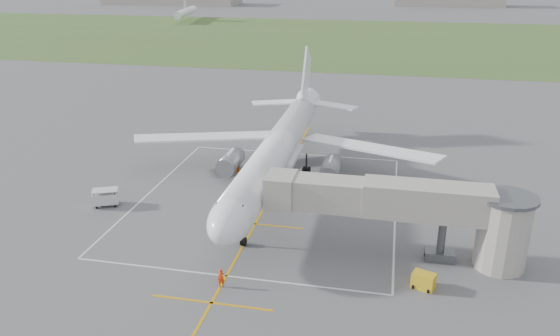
% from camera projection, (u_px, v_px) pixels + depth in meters
% --- Properties ---
extents(ground, '(700.00, 700.00, 0.00)m').
position_uv_depth(ground, '(276.00, 187.00, 64.97)').
color(ground, '#545356').
rests_on(ground, ground).
extents(grass_strip, '(700.00, 120.00, 0.02)m').
position_uv_depth(grass_strip, '(358.00, 39.00, 183.68)').
color(grass_strip, '#405A27').
rests_on(grass_strip, ground).
extents(apron_markings, '(28.20, 60.00, 0.01)m').
position_uv_depth(apron_markings, '(265.00, 207.00, 59.65)').
color(apron_markings, '#C98E0B').
rests_on(apron_markings, ground).
extents(airliner, '(38.93, 46.75, 13.52)m').
position_uv_depth(airliner, '(277.00, 150.00, 64.07)').
color(airliner, white).
rests_on(airliner, ground).
extents(jet_bridge, '(23.40, 5.00, 7.20)m').
position_uv_depth(jet_bridge, '(418.00, 210.00, 47.91)').
color(jet_bridge, '#A29B92').
rests_on(jet_bridge, ground).
extents(gpu_unit, '(2.10, 1.77, 1.36)m').
position_uv_depth(gpu_unit, '(423.00, 281.00, 44.77)').
color(gpu_unit, gold).
rests_on(gpu_unit, ground).
extents(baggage_cart, '(3.13, 2.56, 1.88)m').
position_uv_depth(baggage_cart, '(106.00, 197.00, 59.70)').
color(baggage_cart, silver).
rests_on(baggage_cart, ground).
extents(ramp_worker_nose, '(0.68, 0.54, 1.64)m').
position_uv_depth(ramp_worker_nose, '(221.00, 278.00, 44.86)').
color(ramp_worker_nose, '#ED3307').
rests_on(ramp_worker_nose, ground).
extents(ramp_worker_wing, '(0.98, 0.91, 1.60)m').
position_uv_depth(ramp_worker_wing, '(239.00, 171.00, 67.44)').
color(ramp_worker_wing, '#EE5007').
rests_on(ramp_worker_wing, ground).
extents(distant_aircraft, '(191.96, 32.12, 8.85)m').
position_uv_depth(distant_aircraft, '(390.00, 16.00, 220.28)').
color(distant_aircraft, white).
rests_on(distant_aircraft, ground).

